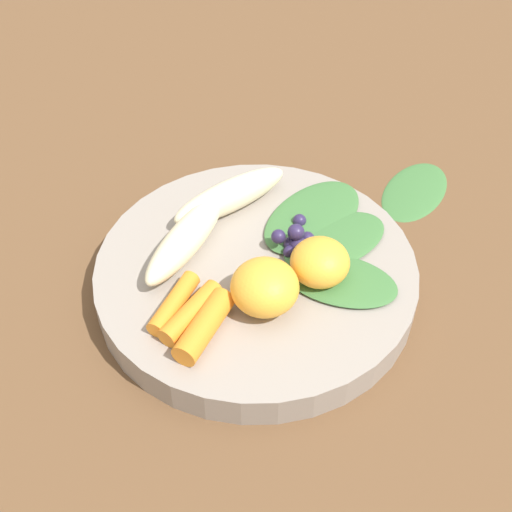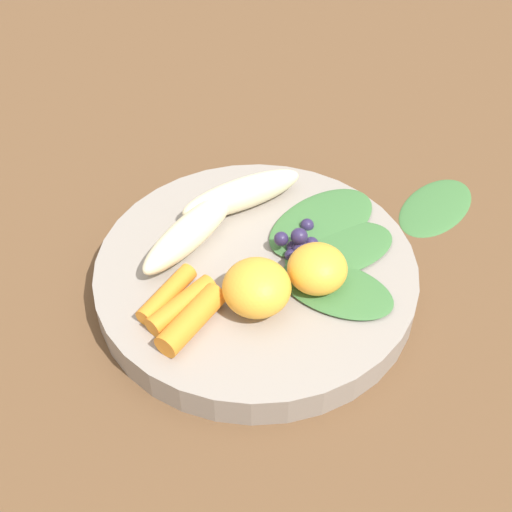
{
  "view_description": "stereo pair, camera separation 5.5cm",
  "coord_description": "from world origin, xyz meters",
  "px_view_note": "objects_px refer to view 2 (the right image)",
  "views": [
    {
      "loc": [
        0.37,
        0.1,
        0.43
      ],
      "look_at": [
        0.0,
        0.0,
        0.04
      ],
      "focal_mm": 49.11,
      "sensor_mm": 36.0,
      "label": 1
    },
    {
      "loc": [
        0.35,
        0.16,
        0.43
      ],
      "look_at": [
        0.0,
        0.0,
        0.04
      ],
      "focal_mm": 49.11,
      "sensor_mm": 36.0,
      "label": 2
    }
  ],
  "objects_px": {
    "kale_leaf_stray": "(436,205)",
    "orange_segment_near": "(318,266)",
    "banana_peeled_left": "(191,230)",
    "bowl": "(256,276)",
    "banana_peeled_right": "(242,194)"
  },
  "relations": [
    {
      "from": "kale_leaf_stray",
      "to": "orange_segment_near",
      "type": "bearing_deg",
      "value": 174.52
    },
    {
      "from": "banana_peeled_left",
      "to": "kale_leaf_stray",
      "type": "distance_m",
      "value": 0.23
    },
    {
      "from": "bowl",
      "to": "kale_leaf_stray",
      "type": "bearing_deg",
      "value": 144.85
    },
    {
      "from": "banana_peeled_right",
      "to": "kale_leaf_stray",
      "type": "relative_size",
      "value": 1.16
    },
    {
      "from": "banana_peeled_left",
      "to": "banana_peeled_right",
      "type": "distance_m",
      "value": 0.06
    },
    {
      "from": "kale_leaf_stray",
      "to": "bowl",
      "type": "bearing_deg",
      "value": 160.63
    },
    {
      "from": "bowl",
      "to": "banana_peeled_left",
      "type": "bearing_deg",
      "value": -92.17
    },
    {
      "from": "orange_segment_near",
      "to": "banana_peeled_left",
      "type": "bearing_deg",
      "value": -89.8
    },
    {
      "from": "banana_peeled_right",
      "to": "kale_leaf_stray",
      "type": "height_order",
      "value": "banana_peeled_right"
    },
    {
      "from": "bowl",
      "to": "orange_segment_near",
      "type": "distance_m",
      "value": 0.06
    },
    {
      "from": "banana_peeled_left",
      "to": "orange_segment_near",
      "type": "bearing_deg",
      "value": 101.39
    },
    {
      "from": "banana_peeled_right",
      "to": "banana_peeled_left",
      "type": "bearing_deg",
      "value": 20.13
    },
    {
      "from": "orange_segment_near",
      "to": "kale_leaf_stray",
      "type": "xyz_separation_m",
      "value": [
        -0.16,
        0.06,
        -0.04
      ]
    },
    {
      "from": "bowl",
      "to": "banana_peeled_left",
      "type": "distance_m",
      "value": 0.06
    },
    {
      "from": "bowl",
      "to": "orange_segment_near",
      "type": "relative_size",
      "value": 5.6
    }
  ]
}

